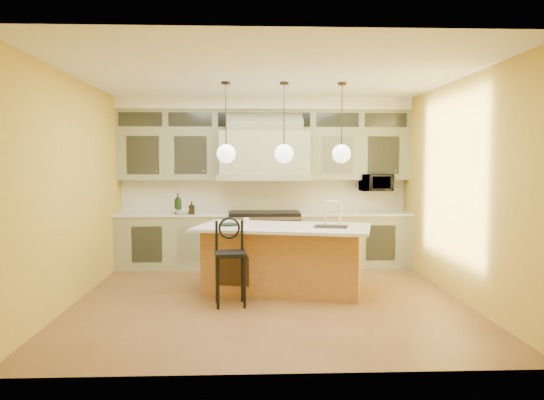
{
  "coord_description": "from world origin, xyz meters",
  "views": [
    {
      "loc": [
        -0.25,
        -6.89,
        1.79
      ],
      "look_at": [
        0.07,
        0.7,
        1.26
      ],
      "focal_mm": 35.0,
      "sensor_mm": 36.0,
      "label": 1
    }
  ],
  "objects_px": {
    "range": "(264,239)",
    "microwave": "(376,183)",
    "kitchen_island": "(284,257)",
    "counter_stool": "(230,256)"
  },
  "relations": [
    {
      "from": "range",
      "to": "kitchen_island",
      "type": "bearing_deg",
      "value": -82.22
    },
    {
      "from": "counter_stool",
      "to": "microwave",
      "type": "relative_size",
      "value": 2.03
    },
    {
      "from": "range",
      "to": "counter_stool",
      "type": "relative_size",
      "value": 1.09
    },
    {
      "from": "kitchen_island",
      "to": "counter_stool",
      "type": "bearing_deg",
      "value": -121.52
    },
    {
      "from": "kitchen_island",
      "to": "range",
      "type": "bearing_deg",
      "value": 111.76
    },
    {
      "from": "kitchen_island",
      "to": "counter_stool",
      "type": "height_order",
      "value": "kitchen_island"
    },
    {
      "from": "range",
      "to": "microwave",
      "type": "bearing_deg",
      "value": 3.12
    },
    {
      "from": "kitchen_island",
      "to": "counter_stool",
      "type": "xyz_separation_m",
      "value": [
        -0.73,
        -0.72,
        0.15
      ]
    },
    {
      "from": "kitchen_island",
      "to": "counter_stool",
      "type": "relative_size",
      "value": 2.36
    },
    {
      "from": "range",
      "to": "kitchen_island",
      "type": "relative_size",
      "value": 0.46
    }
  ]
}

